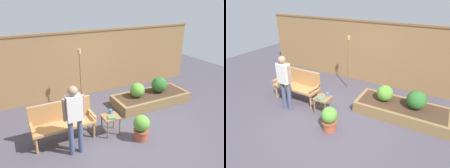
% 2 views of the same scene
% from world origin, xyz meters
% --- Properties ---
extents(ground_plane, '(14.00, 14.00, 0.00)m').
position_xyz_m(ground_plane, '(0.00, 0.00, 0.00)').
color(ground_plane, '#47424C').
extents(fence_back, '(8.40, 0.14, 2.16)m').
position_xyz_m(fence_back, '(0.00, 2.60, 1.09)').
color(fence_back, olive).
rests_on(fence_back, ground_plane).
extents(garden_bench, '(1.44, 0.48, 0.94)m').
position_xyz_m(garden_bench, '(-1.39, 0.37, 0.54)').
color(garden_bench, '#B77F47').
rests_on(garden_bench, ground_plane).
extents(side_table, '(0.40, 0.40, 0.48)m').
position_xyz_m(side_table, '(-0.29, 0.07, 0.40)').
color(side_table, olive).
rests_on(side_table, ground_plane).
extents(cup_on_table, '(0.12, 0.08, 0.10)m').
position_xyz_m(cup_on_table, '(-0.23, 0.20, 0.53)').
color(cup_on_table, teal).
rests_on(cup_on_table, side_table).
extents(book_on_table, '(0.24, 0.23, 0.03)m').
position_xyz_m(book_on_table, '(-0.30, -0.01, 0.50)').
color(book_on_table, '#4C7A56').
rests_on(book_on_table, side_table).
extents(potted_boxwood, '(0.39, 0.39, 0.62)m').
position_xyz_m(potted_boxwood, '(0.24, -0.47, 0.33)').
color(potted_boxwood, '#A84C33').
rests_on(potted_boxwood, ground_plane).
extents(raised_planter_bed, '(2.40, 1.00, 0.30)m').
position_xyz_m(raised_planter_bed, '(1.59, 1.01, 0.15)').
color(raised_planter_bed, olive).
rests_on(raised_planter_bed, ground_plane).
extents(shrub_near_bench, '(0.44, 0.44, 0.44)m').
position_xyz_m(shrub_near_bench, '(1.09, 1.04, 0.52)').
color(shrub_near_bench, brown).
rests_on(shrub_near_bench, raised_planter_bed).
extents(shrub_far_corner, '(0.49, 0.49, 0.49)m').
position_xyz_m(shrub_far_corner, '(1.91, 1.04, 0.55)').
color(shrub_far_corner, brown).
rests_on(shrub_far_corner, raised_planter_bed).
extents(tiki_torch, '(0.10, 0.10, 1.78)m').
position_xyz_m(tiki_torch, '(-0.42, 1.79, 1.21)').
color(tiki_torch, brown).
rests_on(tiki_torch, ground_plane).
extents(person_by_bench, '(0.47, 0.20, 1.56)m').
position_xyz_m(person_by_bench, '(-1.28, -0.26, 0.93)').
color(person_by_bench, '#475170').
rests_on(person_by_bench, ground_plane).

